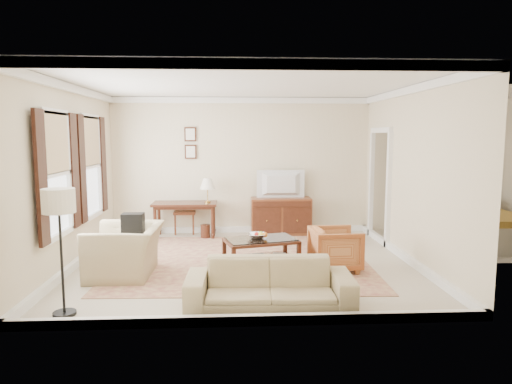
{
  "coord_description": "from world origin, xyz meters",
  "views": [
    {
      "loc": [
        -0.2,
        -7.31,
        2.1
      ],
      "look_at": [
        0.2,
        0.3,
        1.15
      ],
      "focal_mm": 32.0,
      "sensor_mm": 36.0,
      "label": 1
    }
  ],
  "objects": [
    {
      "name": "backpack",
      "position": [
        -1.7,
        -0.47,
        0.76
      ],
      "size": [
        0.26,
        0.35,
        0.4
      ],
      "primitive_type": "cube",
      "rotation": [
        0.0,
        0.0,
        -1.43
      ],
      "color": "black",
      "rests_on": "club_armchair"
    },
    {
      "name": "book_a",
      "position": [
        0.12,
        -0.24,
        0.18
      ],
      "size": [
        0.28,
        0.09,
        0.38
      ],
      "primitive_type": "imported",
      "rotation": [
        0.0,
        0.0,
        0.19
      ],
      "color": "brown",
      "rests_on": "coffee_table"
    },
    {
      "name": "striped_armchair",
      "position": [
        1.4,
        -0.43,
        0.37
      ],
      "size": [
        0.71,
        0.76,
        0.74
      ],
      "primitive_type": "imported",
      "rotation": [
        0.0,
        0.0,
        1.63
      ],
      "color": "#984921",
      "rests_on": "room_shell"
    },
    {
      "name": "window_front",
      "position": [
        -2.7,
        -0.7,
        1.55
      ],
      "size": [
        0.12,
        1.56,
        1.8
      ],
      "primitive_type": null,
      "color": "#CCB284",
      "rests_on": "room_shell"
    },
    {
      "name": "annex_bedroom",
      "position": [
        4.49,
        1.15,
        0.34
      ],
      "size": [
        3.0,
        2.7,
        2.9
      ],
      "color": "beige",
      "rests_on": "ground"
    },
    {
      "name": "framed_prints",
      "position": [
        -1.08,
        2.47,
        1.94
      ],
      "size": [
        0.25,
        0.04,
        0.68
      ],
      "primitive_type": null,
      "color": "#441F13",
      "rests_on": "room_shell"
    },
    {
      "name": "sideboard",
      "position": [
        0.83,
        2.23,
        0.39
      ],
      "size": [
        1.27,
        0.49,
        0.78
      ],
      "primitive_type": "cube",
      "color": "brown",
      "rests_on": "room_shell"
    },
    {
      "name": "coffee_table",
      "position": [
        0.25,
        -0.24,
        0.36
      ],
      "size": [
        1.25,
        0.92,
        0.47
      ],
      "rotation": [
        0.0,
        0.0,
        0.26
      ],
      "color": "#441F13",
      "rests_on": "room_shell"
    },
    {
      "name": "book_b",
      "position": [
        0.44,
        -0.16,
        0.18
      ],
      "size": [
        0.28,
        0.08,
        0.38
      ],
      "primitive_type": "imported",
      "rotation": [
        0.0,
        0.0,
        -0.17
      ],
      "color": "brown",
      "rests_on": "coffee_table"
    },
    {
      "name": "rug",
      "position": [
        -0.04,
        0.17,
        0.01
      ],
      "size": [
        4.24,
        3.67,
        0.01
      ],
      "primitive_type": "cube",
      "rotation": [
        0.0,
        0.0,
        -0.03
      ],
      "color": "maroon",
      "rests_on": "room_shell"
    },
    {
      "name": "writing_desk",
      "position": [
        -1.18,
        2.07,
        0.61
      ],
      "size": [
        1.32,
        0.66,
        0.72
      ],
      "color": "#441F13",
      "rests_on": "room_shell"
    },
    {
      "name": "floor_lamp",
      "position": [
        -2.18,
        -2.06,
        1.25
      ],
      "size": [
        0.37,
        0.37,
        1.5
      ],
      "color": "black",
      "rests_on": "room_shell"
    },
    {
      "name": "desk_chair",
      "position": [
        -1.22,
        2.42,
        0.53
      ],
      "size": [
        0.54,
        0.54,
        1.05
      ],
      "primitive_type": null,
      "rotation": [
        0.0,
        0.0,
        -0.24
      ],
      "color": "brown",
      "rests_on": "room_shell"
    },
    {
      "name": "club_armchair",
      "position": [
        -1.81,
        -0.53,
        0.51
      ],
      "size": [
        0.77,
        1.17,
        1.01
      ],
      "primitive_type": "imported",
      "rotation": [
        0.0,
        0.0,
        -1.59
      ],
      "color": "tan",
      "rests_on": "room_shell"
    },
    {
      "name": "sofa",
      "position": [
        0.25,
        -1.96,
        0.39
      ],
      "size": [
        2.04,
        0.65,
        0.79
      ],
      "primitive_type": "imported",
      "rotation": [
        0.0,
        0.0,
        -0.03
      ],
      "color": "tan",
      "rests_on": "room_shell"
    },
    {
      "name": "tv",
      "position": [
        0.83,
        2.21,
        1.26
      ],
      "size": [
        0.97,
        0.56,
        0.13
      ],
      "primitive_type": "imported",
      "rotation": [
        0.0,
        0.0,
        3.14
      ],
      "color": "black",
      "rests_on": "sideboard"
    },
    {
      "name": "room_shell",
      "position": [
        0.0,
        0.0,
        2.47
      ],
      "size": [
        5.51,
        5.01,
        2.91
      ],
      "color": "beige",
      "rests_on": "ground"
    },
    {
      "name": "window_rear",
      "position": [
        -2.7,
        0.9,
        1.55
      ],
      "size": [
        0.12,
        1.56,
        1.8
      ],
      "primitive_type": null,
      "color": "#CCB284",
      "rests_on": "room_shell"
    },
    {
      "name": "doorway",
      "position": [
        2.71,
        1.5,
        1.08
      ],
      "size": [
        0.1,
        1.12,
        2.25
      ],
      "primitive_type": null,
      "color": "white",
      "rests_on": "room_shell"
    },
    {
      "name": "desk_lamp",
      "position": [
        -0.71,
        2.07,
        0.97
      ],
      "size": [
        0.32,
        0.32,
        0.5
      ],
      "primitive_type": null,
      "color": "silver",
      "rests_on": "writing_desk"
    },
    {
      "name": "fruit_bowl",
      "position": [
        0.19,
        -0.21,
        0.53
      ],
      "size": [
        0.42,
        0.42,
        0.1
      ],
      "primitive_type": "imported",
      "color": "silver",
      "rests_on": "coffee_table"
    }
  ]
}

